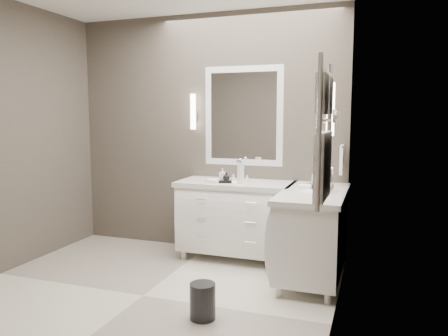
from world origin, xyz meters
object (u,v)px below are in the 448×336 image
(vanity_back, at_px, (236,215))
(towel_ladder, at_px, (324,141))
(vanity_right, at_px, (313,229))
(waste_bin, at_px, (203,301))

(vanity_back, bearing_deg, towel_ladder, -55.90)
(vanity_right, bearing_deg, waste_bin, -120.87)
(towel_ladder, xyz_separation_m, waste_bin, (-0.90, 0.17, -1.25))
(towel_ladder, bearing_deg, vanity_right, 99.84)
(vanity_back, relative_size, waste_bin, 4.45)
(waste_bin, bearing_deg, towel_ladder, -10.95)
(towel_ladder, relative_size, waste_bin, 3.23)
(vanity_back, xyz_separation_m, waste_bin, (0.20, -1.45, -0.35))
(vanity_back, height_order, towel_ladder, towel_ladder)
(vanity_right, xyz_separation_m, waste_bin, (-0.67, -1.13, -0.35))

